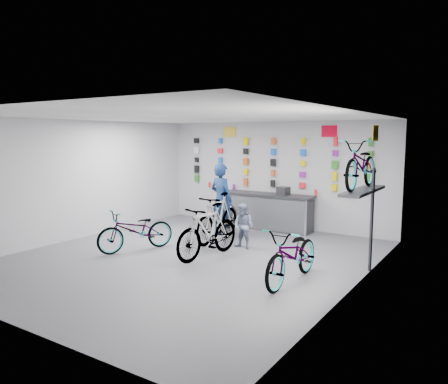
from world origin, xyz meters
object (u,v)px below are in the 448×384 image
Objects in this scene: bike_left at (136,230)px; bike_service at (218,218)px; bike_right at (293,255)px; bike_center at (208,231)px; customer at (243,226)px; counter at (266,212)px; clerk at (221,200)px.

bike_service is at bearing 81.54° from bike_left.
bike_right is (3.88, -0.08, 0.03)m from bike_left.
bike_left is 0.94× the size of bike_center.
counter is at bearing 108.64° from customer.
bike_service is at bearing 147.71° from bike_right.
counter is 1.36× the size of bike_service.
customer is (-1.94, 1.58, 0.02)m from bike_right.
counter is 4.56m from bike_right.
clerk is (-3.11, 2.42, 0.44)m from bike_right.
clerk is at bearing 94.55° from bike_left.
bike_left is at bearing -159.27° from bike_center.
bike_right is at bearing -7.30° from bike_center.
counter is at bearing 101.32° from bike_center.
bike_center is at bearing 37.58° from bike_left.
bike_left is 1.74m from bike_center.
bike_right is at bearing -34.78° from customer.
bike_service is at bearing 168.71° from customer.
counter is at bearing 77.15° from bike_service.
counter is 3.97m from bike_left.
bike_center is at bearing 125.96° from clerk.
bike_center is 1.45m from bike_service.
bike_right is at bearing -56.61° from counter.
bike_service is (-2.82, 1.83, 0.09)m from bike_right.
bike_left is at bearing -137.83° from customer.
customer reaches higher than bike_left.
bike_left is at bearing -125.26° from bike_service.
clerk reaches higher than bike_center.
bike_service reaches higher than bike_left.
bike_right is 0.98× the size of bike_service.
customer reaches higher than bike_right.
bike_service is (-0.31, -1.98, 0.11)m from counter.
bike_right is (2.20, -0.52, -0.07)m from bike_center.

